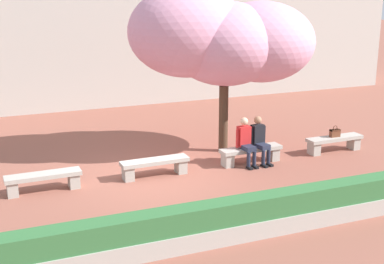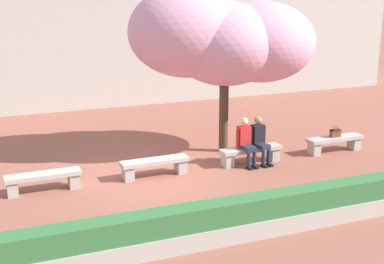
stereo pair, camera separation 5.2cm
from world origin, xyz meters
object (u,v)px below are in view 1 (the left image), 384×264
(stone_bench_center, at_px, (155,165))
(handbag, at_px, (335,132))
(person_seated_left, at_px, (246,140))
(cherry_tree_main, at_px, (223,39))
(stone_bench_east_end, at_px, (334,142))
(person_seated_right, at_px, (259,138))
(stone_bench_near_west, at_px, (43,179))
(stone_bench_near_east, at_px, (251,153))

(stone_bench_center, bearing_deg, handbag, 0.00)
(person_seated_left, xyz_separation_m, handbag, (2.94, 0.05, -0.12))
(stone_bench_center, height_order, handbag, handbag)
(person_seated_left, distance_m, cherry_tree_main, 2.89)
(stone_bench_east_end, xyz_separation_m, person_seated_left, (-2.94, -0.05, 0.40))
(stone_bench_center, distance_m, person_seated_right, 2.99)
(person_seated_right, bearing_deg, person_seated_left, -179.91)
(stone_bench_center, xyz_separation_m, stone_bench_east_end, (5.48, 0.00, 0.00))
(stone_bench_center, relative_size, handbag, 5.18)
(stone_bench_near_west, height_order, handbag, handbag)
(handbag, bearing_deg, person_seated_left, -178.95)
(stone_bench_near_west, xyz_separation_m, person_seated_left, (5.28, -0.05, 0.40))
(stone_bench_near_east, height_order, person_seated_right, person_seated_right)
(stone_bench_center, height_order, cherry_tree_main, cherry_tree_main)
(stone_bench_near_west, bearing_deg, stone_bench_near_east, 0.00)
(stone_bench_east_end, bearing_deg, person_seated_right, -178.80)
(cherry_tree_main, bearing_deg, handbag, -23.59)
(stone_bench_near_west, bearing_deg, cherry_tree_main, 14.01)
(stone_bench_near_east, distance_m, handbag, 2.75)
(stone_bench_near_west, distance_m, stone_bench_east_end, 8.23)
(stone_bench_near_west, distance_m, stone_bench_near_east, 5.48)
(stone_bench_east_end, distance_m, handbag, 0.28)
(person_seated_right, xyz_separation_m, cherry_tree_main, (-0.47, 1.36, 2.55))
(stone_bench_near_east, xyz_separation_m, handbag, (2.74, 0.00, 0.28))
(stone_bench_near_east, height_order, handbag, handbag)
(stone_bench_east_end, bearing_deg, person_seated_left, -178.96)
(stone_bench_near_west, relative_size, person_seated_right, 1.36)
(stone_bench_near_east, xyz_separation_m, person_seated_left, (-0.20, -0.05, 0.40))
(handbag, xyz_separation_m, cherry_tree_main, (-2.99, 1.31, 2.66))
(person_seated_left, bearing_deg, stone_bench_near_west, 179.42)
(cherry_tree_main, bearing_deg, person_seated_left, -87.83)
(person_seated_left, relative_size, handbag, 3.81)
(stone_bench_center, distance_m, handbag, 5.49)
(handbag, bearing_deg, person_seated_right, -178.79)
(person_seated_left, bearing_deg, cherry_tree_main, 92.17)
(stone_bench_center, distance_m, person_seated_left, 2.57)
(stone_bench_near_west, bearing_deg, stone_bench_center, 0.00)
(stone_bench_near_west, height_order, stone_bench_east_end, same)
(stone_bench_center, height_order, stone_bench_near_east, same)
(stone_bench_east_end, bearing_deg, stone_bench_near_west, 180.00)
(handbag, distance_m, cherry_tree_main, 4.21)
(stone_bench_near_east, distance_m, person_seated_right, 0.46)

